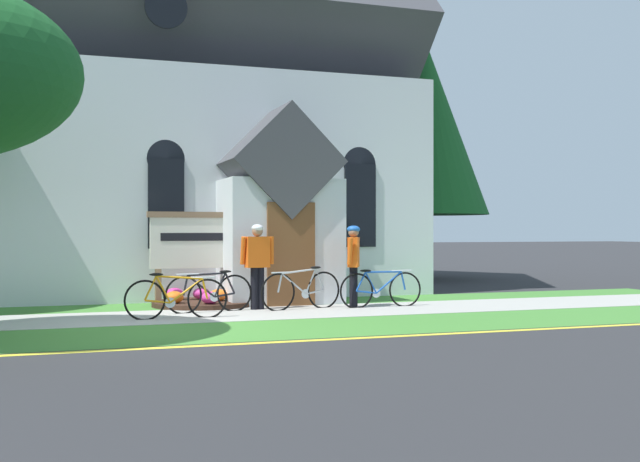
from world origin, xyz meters
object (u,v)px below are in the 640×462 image
object	(u,v)px
church_sign	(200,243)
bicycle_black	(302,290)
cyclist_in_green_jersey	(257,260)
bicycle_blue	(381,289)
cyclist_in_white_jersey	(354,260)
roadside_conifer	(424,127)
bicycle_white	(210,293)
bicycle_green	(176,298)

from	to	relation	value
church_sign	bicycle_black	world-z (taller)	church_sign
bicycle_black	cyclist_in_green_jersey	size ratio (longest dim) A/B	1.05
bicycle_blue	cyclist_in_green_jersey	distance (m)	2.53
cyclist_in_white_jersey	roadside_conifer	distance (m)	10.46
bicycle_black	bicycle_white	xyz separation A→B (m)	(-1.79, 0.05, -0.01)
bicycle_black	roadside_conifer	world-z (taller)	roadside_conifer
bicycle_blue	cyclist_in_green_jersey	xyz separation A→B (m)	(-2.44, 0.35, 0.60)
cyclist_in_green_jersey	cyclist_in_white_jersey	bearing A→B (deg)	-5.49
cyclist_in_green_jersey	roadside_conifer	size ratio (longest dim) A/B	0.22
cyclist_in_white_jersey	cyclist_in_green_jersey	xyz separation A→B (m)	(-1.92, 0.18, 0.02)
bicycle_blue	bicycle_black	bearing A→B (deg)	175.40
bicycle_white	roadside_conifer	bearing A→B (deg)	43.13
church_sign	bicycle_black	bearing A→B (deg)	-43.87
cyclist_in_white_jersey	roadside_conifer	bearing A→B (deg)	54.90
bicycle_white	church_sign	bearing A→B (deg)	86.01
bicycle_green	cyclist_in_white_jersey	size ratio (longest dim) A/B	1.09
cyclist_in_white_jersey	bicycle_green	bearing A→B (deg)	-166.78
bicycle_white	bicycle_blue	distance (m)	3.40
cyclist_in_white_jersey	bicycle_blue	bearing A→B (deg)	-17.61
bicycle_black	bicycle_blue	size ratio (longest dim) A/B	0.98
church_sign	cyclist_in_green_jersey	size ratio (longest dim) A/B	1.32
church_sign	cyclist_in_green_jersey	distance (m)	1.66
bicycle_white	cyclist_in_white_jersey	xyz separation A→B (m)	(2.88, -0.02, 0.58)
church_sign	bicycle_black	distance (m)	2.49
bicycle_green	cyclist_in_green_jersey	world-z (taller)	cyclist_in_green_jersey
bicycle_black	bicycle_white	distance (m)	1.79
bicycle_white	cyclist_in_white_jersey	distance (m)	2.94
bicycle_green	bicycle_white	distance (m)	1.16
church_sign	cyclist_in_white_jersey	xyz separation A→B (m)	(2.77, -1.58, -0.32)
bicycle_green	cyclist_in_white_jersey	bearing A→B (deg)	13.22
bicycle_green	bicycle_black	bearing A→B (deg)	17.87
cyclist_in_green_jersey	bicycle_blue	bearing A→B (deg)	-8.14
bicycle_blue	roadside_conifer	bearing A→B (deg)	58.00
bicycle_white	bicycle_blue	world-z (taller)	bicycle_white
bicycle_green	cyclist_in_green_jersey	distance (m)	2.10
church_sign	bicycle_white	size ratio (longest dim) A/B	1.28
church_sign	cyclist_in_green_jersey	bearing A→B (deg)	-58.57
church_sign	roadside_conifer	bearing A→B (deg)	37.31
bicycle_black	cyclist_in_green_jersey	distance (m)	1.03
cyclist_in_white_jersey	roadside_conifer	xyz separation A→B (m)	(5.58, 7.94, 3.88)
bicycle_green	cyclist_in_green_jersey	xyz separation A→B (m)	(1.72, 1.04, 0.60)
bicycle_blue	roadside_conifer	xyz separation A→B (m)	(5.07, 8.11, 4.46)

